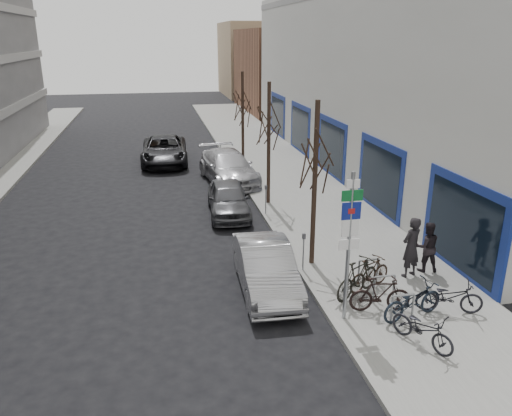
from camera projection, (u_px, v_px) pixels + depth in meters
name	position (u px, v px, depth m)	size (l,w,h in m)	color
ground	(256.00, 333.00, 12.97)	(120.00, 120.00, 0.00)	black
sidewalk_east	(308.00, 201.00, 23.06)	(5.00, 70.00, 0.15)	slate
commercial_building	(484.00, 78.00, 29.37)	(20.00, 32.00, 10.00)	#B7B7B2
brick_building_far	(302.00, 70.00, 51.17)	(12.00, 14.00, 8.00)	brown
tan_building_far	(273.00, 59.00, 65.00)	(13.00, 12.00, 9.00)	#937A5B
highway_sign_pole	(349.00, 238.00, 12.61)	(0.55, 0.10, 4.20)	gray
bike_rack	(384.00, 285.00, 14.03)	(0.66, 2.26, 0.83)	gray
tree_near	(316.00, 146.00, 15.36)	(1.80, 1.80, 5.50)	black
tree_mid	(269.00, 115.00, 21.38)	(1.80, 1.80, 5.50)	black
tree_far	(243.00, 98.00, 27.41)	(1.80, 1.80, 5.50)	black
meter_front	(304.00, 248.00, 15.85)	(0.10, 0.08, 1.27)	gray
meter_mid	(266.00, 197.00, 20.95)	(0.10, 0.08, 1.27)	gray
meter_back	(243.00, 165.00, 26.04)	(0.10, 0.08, 1.27)	gray
bike_near_left	(423.00, 326.00, 12.04)	(0.52, 1.71, 1.05)	black
bike_near_right	(380.00, 294.00, 13.55)	(0.51, 1.70, 1.03)	black
bike_mid_curb	(413.00, 298.00, 13.20)	(0.58, 1.93, 1.18)	black
bike_mid_inner	(358.00, 277.00, 14.35)	(0.57, 1.91, 1.16)	black
bike_far_curb	(450.00, 294.00, 13.49)	(0.54, 1.78, 1.09)	black
bike_far_inner	(370.00, 273.00, 14.75)	(0.50, 1.69, 1.03)	black
parked_car_front	(266.00, 268.00, 14.96)	(1.53, 4.40, 1.45)	#9E9EA3
parked_car_mid	(228.00, 199.00, 21.35)	(1.69, 4.19, 1.43)	#47474B
parked_car_back	(228.00, 167.00, 26.10)	(2.28, 5.61, 1.63)	#ABAAB0
lane_car	(164.00, 150.00, 30.07)	(2.65, 5.75, 1.60)	black
pedestrian_near	(411.00, 247.00, 15.41)	(0.71, 0.47, 1.95)	black
pedestrian_far	(427.00, 246.00, 15.82)	(0.62, 0.42, 1.67)	black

